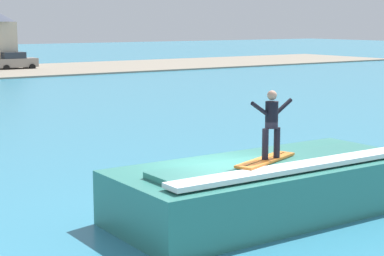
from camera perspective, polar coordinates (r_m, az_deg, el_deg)
ground_plane at (r=16.81m, az=2.32°, el=-7.80°), size 260.00×260.00×0.00m
wave_crest at (r=16.98m, az=6.57°, el=-5.17°), size 8.12×3.46×1.52m
surfboard at (r=16.27m, az=6.42°, el=-2.78°), size 2.25×1.24×0.06m
surfer at (r=16.15m, az=6.93°, el=0.64°), size 1.30×0.32×1.69m
car_far_shore at (r=69.92m, az=-15.11°, el=5.65°), size 4.14×2.14×1.86m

